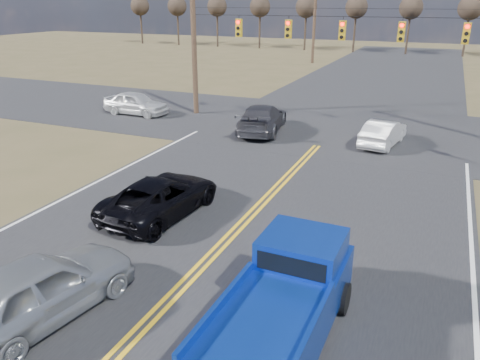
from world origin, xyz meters
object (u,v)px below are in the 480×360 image
at_px(dgrey_car_queue, 262,118).
at_px(white_car_queue, 383,133).
at_px(silver_suv, 39,289).
at_px(black_suv, 161,196).
at_px(pickup_truck, 283,304).
at_px(cross_car_west, 136,103).

bearing_deg(dgrey_car_queue, white_car_queue, 170.34).
distance_m(silver_suv, black_suv, 5.88).
xyz_separation_m(pickup_truck, silver_suv, (-5.28, -1.42, -0.17)).
xyz_separation_m(pickup_truck, dgrey_car_queue, (-6.50, 15.75, -0.20)).
relative_size(silver_suv, dgrey_car_queue, 0.89).
xyz_separation_m(silver_suv, white_car_queue, (5.23, 17.17, -0.14)).
relative_size(black_suv, dgrey_car_queue, 0.91).
bearing_deg(silver_suv, dgrey_car_queue, -76.14).
distance_m(pickup_truck, cross_car_west, 22.49).
distance_m(silver_suv, white_car_queue, 17.95).
bearing_deg(dgrey_car_queue, pickup_truck, 102.77).
height_order(black_suv, white_car_queue, black_suv).
relative_size(white_car_queue, cross_car_west, 0.93).
xyz_separation_m(white_car_queue, dgrey_car_queue, (-6.46, 0.00, 0.11)).
bearing_deg(pickup_truck, white_car_queue, 91.11).
distance_m(pickup_truck, black_suv, 7.31).
distance_m(pickup_truck, dgrey_car_queue, 17.04).
distance_m(pickup_truck, silver_suv, 5.47).
bearing_deg(silver_suv, white_car_queue, -97.16).
relative_size(white_car_queue, dgrey_car_queue, 0.75).
bearing_deg(white_car_queue, dgrey_car_queue, 8.76).
distance_m(silver_suv, dgrey_car_queue, 17.21).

